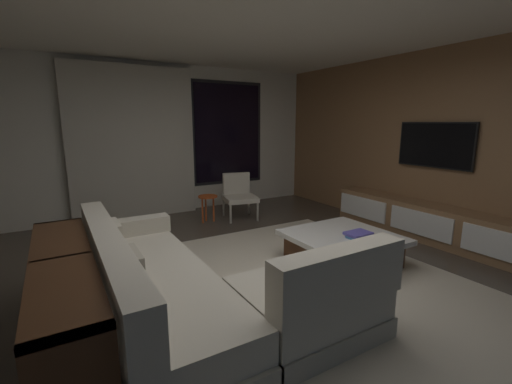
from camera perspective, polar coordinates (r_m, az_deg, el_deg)
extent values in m
plane|color=#473D33|center=(3.60, 2.47, -16.05)|extent=(9.20, 9.20, 0.00)
cube|color=silver|center=(6.57, -15.35, 8.39)|extent=(6.60, 0.12, 2.70)
cube|color=black|center=(6.97, -4.76, 9.74)|extent=(1.52, 0.02, 2.02)
cube|color=black|center=(6.96, -4.70, 9.74)|extent=(1.40, 0.03, 1.90)
cube|color=beige|center=(6.27, -19.75, 7.53)|extent=(2.10, 0.12, 2.60)
cube|color=#8E6642|center=(5.51, 30.50, 6.67)|extent=(0.12, 7.80, 2.70)
cube|color=beige|center=(3.71, 8.04, -15.16)|extent=(3.20, 3.80, 0.01)
cube|color=#B1A997|center=(3.23, -16.05, -18.14)|extent=(0.90, 2.50, 0.18)
cube|color=beige|center=(3.14, -16.27, -14.80)|extent=(0.86, 2.42, 0.24)
cube|color=beige|center=(2.96, -23.29, -10.20)|extent=(0.20, 2.50, 0.40)
cube|color=beige|center=(4.12, -20.53, -5.53)|extent=(0.90, 0.20, 0.18)
cube|color=#B1A997|center=(2.99, 8.24, -20.46)|extent=(1.10, 0.90, 0.18)
cube|color=beige|center=(2.88, 8.37, -16.92)|extent=(1.07, 0.86, 0.24)
cube|color=beige|center=(2.51, 13.76, -13.50)|extent=(1.10, 0.20, 0.40)
cube|color=beige|center=(3.50, -22.52, -7.48)|extent=(0.10, 0.36, 0.36)
cube|color=#B2A893|center=(2.71, -19.77, -12.83)|extent=(0.10, 0.36, 0.36)
cube|color=#4B2C19|center=(4.28, 14.16, -9.58)|extent=(1.00, 1.00, 0.30)
cube|color=white|center=(4.22, 14.29, -7.30)|extent=(1.16, 1.16, 0.06)
cube|color=#4A87C7|center=(4.14, 16.69, -7.13)|extent=(0.25, 0.16, 0.03)
cube|color=#554EAE|center=(4.14, 16.71, -6.65)|extent=(0.29, 0.21, 0.03)
cylinder|color=#B2ADA0|center=(5.86, 0.29, -3.13)|extent=(0.04, 0.04, 0.36)
cylinder|color=#B2ADA0|center=(5.73, -4.26, -3.52)|extent=(0.04, 0.04, 0.36)
cylinder|color=#B2ADA0|center=(6.32, -1.20, -2.04)|extent=(0.04, 0.04, 0.36)
cylinder|color=#B2ADA0|center=(6.20, -5.44, -2.37)|extent=(0.04, 0.04, 0.36)
cube|color=beige|center=(5.98, -2.67, -1.08)|extent=(0.64, 0.66, 0.08)
cube|color=beige|center=(6.16, -3.32, 1.47)|extent=(0.49, 0.18, 0.38)
cylinder|color=#BF4C1E|center=(5.79, -8.91, -2.96)|extent=(0.03, 0.03, 0.46)
cylinder|color=#BF4C1E|center=(5.86, -7.10, -2.73)|extent=(0.03, 0.03, 0.46)
cylinder|color=#BF4C1E|center=(5.91, -8.38, -2.63)|extent=(0.03, 0.03, 0.46)
cylinder|color=#BF4C1E|center=(5.77, -8.06, -0.75)|extent=(0.32, 0.32, 0.02)
cube|color=#8E6642|center=(5.50, 27.01, -4.57)|extent=(0.44, 3.10, 0.52)
cube|color=white|center=(4.84, 36.03, -7.33)|extent=(0.02, 0.93, 0.33)
cube|color=white|center=(5.30, 25.68, -4.73)|extent=(0.02, 0.93, 0.33)
cube|color=white|center=(5.91, 17.28, -2.48)|extent=(0.02, 0.93, 0.33)
cube|color=#39281A|center=(5.12, 34.69, -8.16)|extent=(0.33, 0.68, 0.19)
cube|color=#A1D78B|center=(5.06, 36.46, -8.69)|extent=(0.03, 0.04, 0.17)
cube|color=#6BA8A2|center=(5.10, 35.55, -8.57)|extent=(0.03, 0.04, 0.16)
cube|color=#C788B1|center=(5.12, 34.68, -8.19)|extent=(0.03, 0.04, 0.18)
cube|color=#C17E46|center=(5.16, 33.80, -8.02)|extent=(0.03, 0.04, 0.18)
cube|color=#A08D55|center=(5.20, 32.92, -7.98)|extent=(0.03, 0.04, 0.14)
cube|color=#BDC385|center=(5.23, 32.08, -7.72)|extent=(0.03, 0.04, 0.15)
cube|color=black|center=(5.55, 27.71, 6.97)|extent=(0.04, 1.12, 0.65)
cube|color=black|center=(5.55, 27.69, 6.97)|extent=(0.05, 1.08, 0.61)
cube|color=#4B2C19|center=(2.81, -29.72, -9.74)|extent=(0.40, 2.10, 0.04)
cube|color=#4B2C19|center=(3.06, -28.57, -19.96)|extent=(0.38, 2.04, 0.03)
cube|color=#4B2C19|center=(3.90, -29.60, -9.46)|extent=(0.40, 0.04, 0.74)
cube|color=#4B2C19|center=(2.95, -29.01, -16.11)|extent=(0.38, 0.03, 0.74)
cube|color=white|center=(2.38, -28.18, -25.97)|extent=(0.18, 0.04, 0.24)
cube|color=silver|center=(2.49, -28.25, -23.92)|extent=(0.18, 0.04, 0.24)
cube|color=silver|center=(2.61, -28.29, -22.16)|extent=(0.18, 0.04, 0.24)
cube|color=silver|center=(2.74, -28.76, -20.72)|extent=(0.18, 0.04, 0.22)
cube|color=silver|center=(2.86, -28.55, -18.84)|extent=(0.18, 0.04, 0.27)
cube|color=silver|center=(2.99, -28.68, -17.78)|extent=(0.18, 0.04, 0.23)
cube|color=white|center=(3.13, -28.92, -16.62)|extent=(0.18, 0.04, 0.22)
cube|color=silver|center=(3.26, -29.11, -15.45)|extent=(0.18, 0.04, 0.23)
cube|color=silver|center=(3.39, -29.26, -14.40)|extent=(0.18, 0.04, 0.23)
cube|color=white|center=(3.51, -29.32, -13.13)|extent=(0.18, 0.04, 0.27)
cube|color=silver|center=(3.65, -29.32, -12.32)|extent=(0.18, 0.04, 0.26)
cube|color=white|center=(3.78, -29.36, -11.51)|extent=(0.18, 0.04, 0.25)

